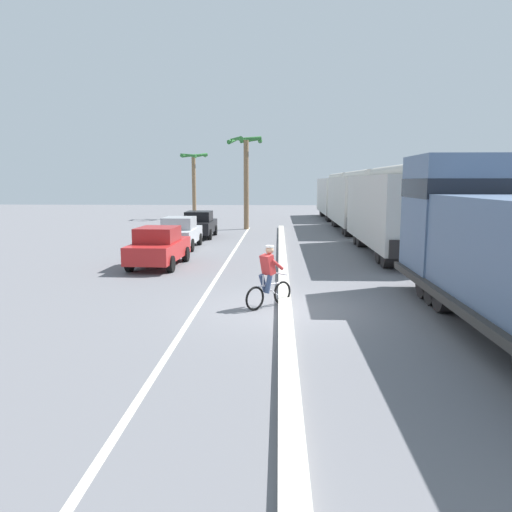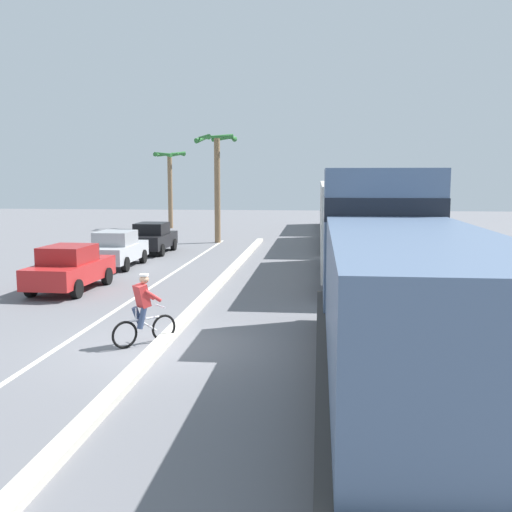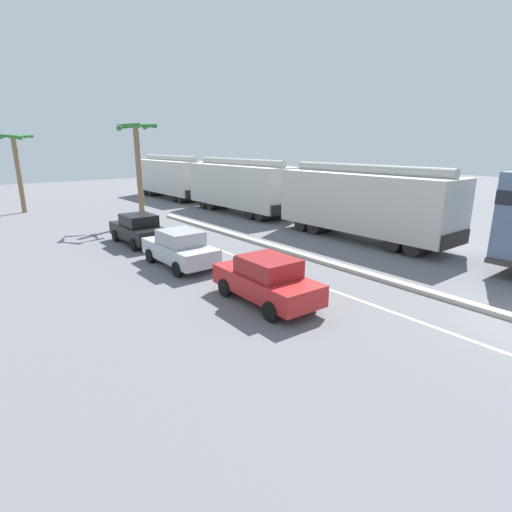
{
  "view_description": "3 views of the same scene",
  "coord_description": "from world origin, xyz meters",
  "px_view_note": "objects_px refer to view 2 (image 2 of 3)",
  "views": [
    {
      "loc": [
        -0.19,
        -13.27,
        3.44
      ],
      "look_at": [
        -0.85,
        1.34,
        1.25
      ],
      "focal_mm": 35.0,
      "sensor_mm": 36.0,
      "label": 1
    },
    {
      "loc": [
        3.68,
        -13.47,
        3.98
      ],
      "look_at": [
        2.16,
        0.89,
        2.09
      ],
      "focal_mm": 42.0,
      "sensor_mm": 36.0,
      "label": 2
    },
    {
      "loc": [
        -13.26,
        -3.13,
        5.22
      ],
      "look_at": [
        -4.14,
        8.32,
        1.11
      ],
      "focal_mm": 28.0,
      "sensor_mm": 36.0,
      "label": 3
    }
  ],
  "objects_px": {
    "locomotive": "(397,290)",
    "parked_car_red": "(70,268)",
    "parked_car_silver": "(117,249)",
    "palm_tree_near": "(217,163)",
    "hopper_car_lead": "(358,226)",
    "palm_tree_far": "(170,169)",
    "hopper_car_trailing": "(339,202)",
    "cyclist": "(143,311)",
    "parked_car_black": "(153,238)",
    "hopper_car_middle": "(345,210)"
  },
  "relations": [
    {
      "from": "hopper_car_middle",
      "to": "parked_car_silver",
      "type": "relative_size",
      "value": 2.52
    },
    {
      "from": "cyclist",
      "to": "locomotive",
      "type": "bearing_deg",
      "value": -18.03
    },
    {
      "from": "hopper_car_middle",
      "to": "parked_car_black",
      "type": "relative_size",
      "value": 2.52
    },
    {
      "from": "hopper_car_lead",
      "to": "parked_car_silver",
      "type": "xyz_separation_m",
      "value": [
        -10.51,
        1.82,
        -1.26
      ]
    },
    {
      "from": "hopper_car_lead",
      "to": "palm_tree_near",
      "type": "distance_m",
      "value": 14.86
    },
    {
      "from": "locomotive",
      "to": "parked_car_black",
      "type": "bearing_deg",
      "value": 118.4
    },
    {
      "from": "parked_car_black",
      "to": "parked_car_silver",
      "type": "bearing_deg",
      "value": -92.48
    },
    {
      "from": "parked_car_black",
      "to": "parked_car_red",
      "type": "bearing_deg",
      "value": -89.82
    },
    {
      "from": "parked_car_silver",
      "to": "locomotive",
      "type": "bearing_deg",
      "value": -53.05
    },
    {
      "from": "parked_car_red",
      "to": "parked_car_black",
      "type": "bearing_deg",
      "value": 90.18
    },
    {
      "from": "parked_car_silver",
      "to": "cyclist",
      "type": "distance_m",
      "value": 13.06
    },
    {
      "from": "palm_tree_near",
      "to": "hopper_car_middle",
      "type": "bearing_deg",
      "value": -5.65
    },
    {
      "from": "cyclist",
      "to": "parked_car_red",
      "type": "bearing_deg",
      "value": 125.28
    },
    {
      "from": "locomotive",
      "to": "hopper_car_trailing",
      "type": "height_order",
      "value": "locomotive"
    },
    {
      "from": "hopper_car_trailing",
      "to": "parked_car_black",
      "type": "height_order",
      "value": "hopper_car_trailing"
    },
    {
      "from": "hopper_car_lead",
      "to": "palm_tree_far",
      "type": "bearing_deg",
      "value": 120.34
    },
    {
      "from": "hopper_car_trailing",
      "to": "palm_tree_near",
      "type": "height_order",
      "value": "palm_tree_near"
    },
    {
      "from": "palm_tree_far",
      "to": "parked_car_black",
      "type": "bearing_deg",
      "value": -79.48
    },
    {
      "from": "hopper_car_middle",
      "to": "parked_car_silver",
      "type": "distance_m",
      "value": 14.41
    },
    {
      "from": "cyclist",
      "to": "palm_tree_near",
      "type": "xyz_separation_m",
      "value": [
        -2.08,
        22.68,
        4.05
      ]
    },
    {
      "from": "hopper_car_lead",
      "to": "hopper_car_middle",
      "type": "xyz_separation_m",
      "value": [
        0.0,
        11.6,
        0.0
      ]
    },
    {
      "from": "hopper_car_lead",
      "to": "hopper_car_trailing",
      "type": "distance_m",
      "value": 23.2
    },
    {
      "from": "locomotive",
      "to": "parked_car_red",
      "type": "xyz_separation_m",
      "value": [
        -10.26,
        8.34,
        -0.98
      ]
    },
    {
      "from": "locomotive",
      "to": "palm_tree_near",
      "type": "bearing_deg",
      "value": 107.53
    },
    {
      "from": "hopper_car_trailing",
      "to": "parked_car_red",
      "type": "xyz_separation_m",
      "value": [
        -10.26,
        -27.02,
        -1.26
      ]
    },
    {
      "from": "hopper_car_lead",
      "to": "parked_car_silver",
      "type": "height_order",
      "value": "hopper_car_lead"
    },
    {
      "from": "locomotive",
      "to": "palm_tree_near",
      "type": "relative_size",
      "value": 1.72
    },
    {
      "from": "parked_car_silver",
      "to": "parked_car_red",
      "type": "bearing_deg",
      "value": -87.43
    },
    {
      "from": "hopper_car_trailing",
      "to": "cyclist",
      "type": "height_order",
      "value": "hopper_car_trailing"
    },
    {
      "from": "locomotive",
      "to": "cyclist",
      "type": "bearing_deg",
      "value": 161.97
    },
    {
      "from": "cyclist",
      "to": "parked_car_black",
      "type": "bearing_deg",
      "value": 105.07
    },
    {
      "from": "locomotive",
      "to": "cyclist",
      "type": "relative_size",
      "value": 6.77
    },
    {
      "from": "hopper_car_trailing",
      "to": "cyclist",
      "type": "distance_m",
      "value": 34.01
    },
    {
      "from": "parked_car_red",
      "to": "hopper_car_middle",
      "type": "bearing_deg",
      "value": 56.37
    },
    {
      "from": "cyclist",
      "to": "palm_tree_near",
      "type": "height_order",
      "value": "palm_tree_near"
    },
    {
      "from": "cyclist",
      "to": "palm_tree_far",
      "type": "bearing_deg",
      "value": 102.92
    },
    {
      "from": "locomotive",
      "to": "hopper_car_trailing",
      "type": "bearing_deg",
      "value": 90.0
    },
    {
      "from": "hopper_car_middle",
      "to": "parked_car_black",
      "type": "bearing_deg",
      "value": -155.35
    },
    {
      "from": "palm_tree_near",
      "to": "palm_tree_far",
      "type": "bearing_deg",
      "value": 118.16
    },
    {
      "from": "hopper_car_lead",
      "to": "cyclist",
      "type": "relative_size",
      "value": 6.18
    },
    {
      "from": "locomotive",
      "to": "parked_car_silver",
      "type": "height_order",
      "value": "locomotive"
    },
    {
      "from": "hopper_car_trailing",
      "to": "parked_car_red",
      "type": "relative_size",
      "value": 2.49
    },
    {
      "from": "parked_car_red",
      "to": "cyclist",
      "type": "distance_m",
      "value": 7.95
    },
    {
      "from": "parked_car_red",
      "to": "parked_car_black",
      "type": "height_order",
      "value": "same"
    },
    {
      "from": "locomotive",
      "to": "hopper_car_trailing",
      "type": "distance_m",
      "value": 35.36
    },
    {
      "from": "palm_tree_near",
      "to": "palm_tree_far",
      "type": "height_order",
      "value": "palm_tree_near"
    },
    {
      "from": "parked_car_silver",
      "to": "palm_tree_near",
      "type": "height_order",
      "value": "palm_tree_near"
    },
    {
      "from": "parked_car_black",
      "to": "palm_tree_near",
      "type": "distance_m",
      "value": 7.28
    },
    {
      "from": "hopper_car_middle",
      "to": "hopper_car_trailing",
      "type": "height_order",
      "value": "same"
    },
    {
      "from": "hopper_car_lead",
      "to": "hopper_car_middle",
      "type": "relative_size",
      "value": 1.0
    }
  ]
}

